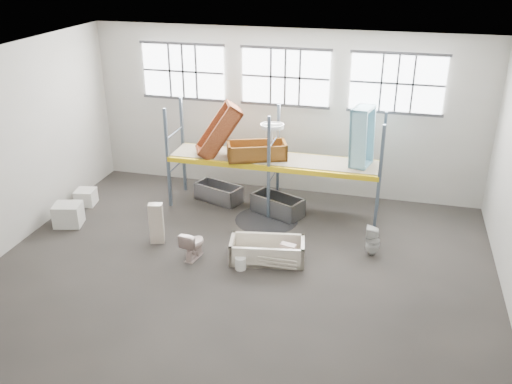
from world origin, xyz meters
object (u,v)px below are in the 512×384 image
(toilet_white, at_px, (373,241))
(steel_tub_left, at_px, (219,193))
(steel_tub_right, at_px, (278,205))
(carton_near, at_px, (68,215))
(toilet_beige, at_px, (193,244))
(blue_tub_upright, at_px, (362,137))
(cistern_tall, at_px, (157,223))
(bathtub_beige, at_px, (267,250))
(bucket, at_px, (241,263))
(rust_tub_flat, at_px, (257,151))

(toilet_white, height_order, steel_tub_left, toilet_white)
(steel_tub_right, relative_size, carton_near, 2.03)
(toilet_beige, distance_m, blue_tub_upright, 5.38)
(cistern_tall, xyz_separation_m, toilet_white, (5.50, 0.76, -0.16))
(bathtub_beige, xyz_separation_m, steel_tub_right, (-0.31, 2.58, 0.00))
(toilet_beige, bearing_deg, carton_near, -1.34)
(toilet_white, xyz_separation_m, blue_tub_upright, (-0.59, 2.06, 2.01))
(toilet_white, relative_size, blue_tub_upright, 0.47)
(cistern_tall, distance_m, blue_tub_upright, 5.96)
(cistern_tall, bearing_deg, bucket, -31.67)
(bucket, distance_m, carton_near, 5.37)
(steel_tub_right, xyz_separation_m, bucket, (-0.21, -3.16, -0.11))
(cistern_tall, distance_m, carton_near, 2.82)
(rust_tub_flat, xyz_separation_m, carton_near, (-4.81, -2.32, -1.51))
(rust_tub_flat, bearing_deg, toilet_white, -27.87)
(cistern_tall, xyz_separation_m, steel_tub_left, (0.75, 2.86, -0.29))
(carton_near, bearing_deg, blue_tub_upright, 18.24)
(toilet_white, distance_m, carton_near, 8.31)
(rust_tub_flat, relative_size, bucket, 5.30)
(carton_near, bearing_deg, bathtub_beige, -4.32)
(bathtub_beige, height_order, steel_tub_right, steel_tub_right)
(blue_tub_upright, bearing_deg, toilet_white, -74.05)
(toilet_beige, xyz_separation_m, steel_tub_left, (-0.44, 3.37, -0.12))
(bathtub_beige, distance_m, toilet_beige, 1.84)
(toilet_white, bearing_deg, steel_tub_right, -121.15)
(steel_tub_left, bearing_deg, blue_tub_upright, -0.55)
(toilet_beige, xyz_separation_m, blue_tub_upright, (3.72, 3.33, 2.02))
(toilet_beige, distance_m, bucket, 1.32)
(rust_tub_flat, distance_m, bucket, 3.75)
(steel_tub_left, bearing_deg, toilet_beige, -82.62)
(toilet_beige, bearing_deg, steel_tub_left, -72.78)
(steel_tub_left, bearing_deg, rust_tub_flat, -11.56)
(steel_tub_left, bearing_deg, cistern_tall, -104.73)
(rust_tub_flat, bearing_deg, carton_near, -154.27)
(toilet_beige, relative_size, steel_tub_right, 0.51)
(carton_near, bearing_deg, steel_tub_left, 36.02)
(rust_tub_flat, distance_m, blue_tub_upright, 2.96)
(toilet_white, bearing_deg, rust_tub_flat, -118.39)
(steel_tub_right, bearing_deg, bathtub_beige, -83.23)
(cistern_tall, xyz_separation_m, bucket, (2.48, -0.73, -0.39))
(bathtub_beige, relative_size, cistern_tall, 1.66)
(rust_tub_flat, bearing_deg, bucket, -82.21)
(bathtub_beige, height_order, steel_tub_left, bathtub_beige)
(bathtub_beige, distance_m, carton_near, 5.81)
(blue_tub_upright, bearing_deg, toilet_beige, -138.21)
(cistern_tall, distance_m, bucket, 2.61)
(blue_tub_upright, height_order, bucket, blue_tub_upright)
(toilet_beige, relative_size, bucket, 2.43)
(toilet_beige, distance_m, steel_tub_left, 3.40)
(blue_tub_upright, xyz_separation_m, bucket, (-2.44, -3.55, -2.24))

